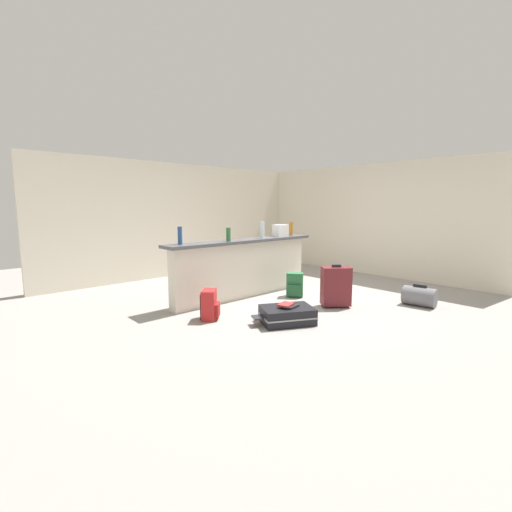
% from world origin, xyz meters
% --- Properties ---
extents(ground_plane, '(13.00, 13.00, 0.05)m').
position_xyz_m(ground_plane, '(0.00, 0.00, -0.03)').
color(ground_plane, gray).
extents(wall_back, '(6.60, 0.10, 2.50)m').
position_xyz_m(wall_back, '(0.00, 3.05, 1.25)').
color(wall_back, silver).
rests_on(wall_back, ground_plane).
extents(wall_right, '(0.10, 6.00, 2.50)m').
position_xyz_m(wall_right, '(3.05, 0.30, 1.25)').
color(wall_right, silver).
rests_on(wall_right, ground_plane).
extents(partition_half_wall, '(2.80, 0.20, 0.95)m').
position_xyz_m(partition_half_wall, '(-0.47, 0.49, 0.48)').
color(partition_half_wall, silver).
rests_on(partition_half_wall, ground_plane).
extents(bar_countertop, '(2.96, 0.40, 0.05)m').
position_xyz_m(bar_countertop, '(-0.47, 0.49, 0.98)').
color(bar_countertop, '#4C4C51').
rests_on(bar_countertop, partition_half_wall).
extents(bottle_blue, '(0.07, 0.07, 0.26)m').
position_xyz_m(bottle_blue, '(-1.67, 0.55, 1.13)').
color(bottle_blue, '#284C89').
rests_on(bottle_blue, bar_countertop).
extents(bottle_green, '(0.07, 0.07, 0.22)m').
position_xyz_m(bottle_green, '(-0.87, 0.41, 1.11)').
color(bottle_green, '#2D6B38').
rests_on(bottle_green, bar_countertop).
extents(bottle_clear, '(0.07, 0.07, 0.30)m').
position_xyz_m(bottle_clear, '(-0.06, 0.47, 1.15)').
color(bottle_clear, silver).
rests_on(bottle_clear, bar_countertop).
extents(bottle_amber, '(0.07, 0.07, 0.26)m').
position_xyz_m(bottle_amber, '(0.74, 0.50, 1.13)').
color(bottle_amber, '#9E661E').
rests_on(bottle_amber, bar_countertop).
extents(grocery_bag, '(0.26, 0.18, 0.22)m').
position_xyz_m(grocery_bag, '(0.44, 0.49, 1.11)').
color(grocery_bag, silver).
rests_on(grocery_bag, bar_countertop).
extents(dining_table, '(1.10, 0.80, 0.74)m').
position_xyz_m(dining_table, '(1.00, 1.62, 0.65)').
color(dining_table, brown).
rests_on(dining_table, ground_plane).
extents(dining_chair_near_partition, '(0.44, 0.44, 0.93)m').
position_xyz_m(dining_chair_near_partition, '(0.91, 1.06, 0.52)').
color(dining_chair_near_partition, '#4C331E').
rests_on(dining_chair_near_partition, ground_plane).
extents(suitcase_flat_black, '(0.89, 0.76, 0.22)m').
position_xyz_m(suitcase_flat_black, '(-0.95, -0.96, 0.11)').
color(suitcase_flat_black, black).
rests_on(suitcase_flat_black, ground_plane).
extents(suitcase_upright_maroon, '(0.49, 0.46, 0.67)m').
position_xyz_m(suitcase_upright_maroon, '(0.19, -0.95, 0.33)').
color(suitcase_upright_maroon, maroon).
rests_on(suitcase_upright_maroon, ground_plane).
extents(backpack_green, '(0.33, 0.34, 0.42)m').
position_xyz_m(backpack_green, '(0.18, -0.11, 0.20)').
color(backpack_green, '#286B3D').
rests_on(backpack_green, ground_plane).
extents(backpack_red, '(0.34, 0.34, 0.42)m').
position_xyz_m(backpack_red, '(-1.63, -0.13, 0.20)').
color(backpack_red, red).
rests_on(backpack_red, ground_plane).
extents(duffel_bag_grey, '(0.36, 0.52, 0.34)m').
position_xyz_m(duffel_bag_grey, '(1.21, -1.81, 0.15)').
color(duffel_bag_grey, slate).
rests_on(duffel_bag_grey, ground_plane).
extents(book_stack, '(0.30, 0.24, 0.05)m').
position_xyz_m(book_stack, '(-0.94, -0.97, 0.25)').
color(book_stack, black).
rests_on(book_stack, suitcase_flat_black).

